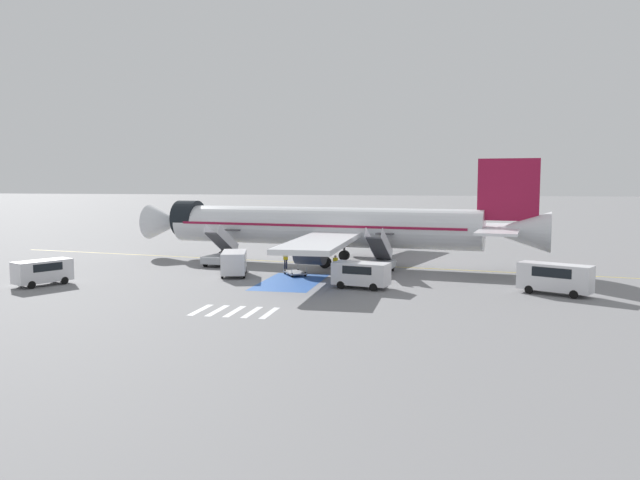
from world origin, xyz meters
TOP-DOWN VIEW (x-y plane):
  - ground_plane at (0.00, 0.00)m, footprint 600.00×600.00m
  - apron_leadline_yellow at (1.97, 0.83)m, footprint 76.30×10.58m
  - apron_stand_patch_blue at (1.97, -11.36)m, footprint 4.93×9.62m
  - apron_walkway_bar_0 at (-1.03, -23.76)m, footprint 0.44×3.60m
  - apron_walkway_bar_1 at (0.17, -23.76)m, footprint 0.44×3.60m
  - apron_walkway_bar_2 at (1.37, -23.76)m, footprint 0.44×3.60m
  - apron_walkway_bar_3 at (2.57, -23.76)m, footprint 0.44×3.60m
  - apron_walkway_bar_4 at (3.77, -23.76)m, footprint 0.44×3.60m
  - airliner at (2.61, 0.74)m, footprint 43.44×36.83m
  - boarding_stairs_forward at (-7.63, -2.44)m, footprint 2.83×5.44m
  - boarding_stairs_aft at (8.71, -4.66)m, footprint 2.83×5.44m
  - fuel_tanker at (7.94, 24.14)m, footprint 10.66×3.94m
  - service_van_0 at (22.99, -12.96)m, footprint 5.55×3.94m
  - service_van_1 at (8.26, -13.20)m, footprint 4.74×2.90m
  - service_van_2 at (-17.55, -17.31)m, footprint 3.63×4.84m
  - service_van_3 at (-3.92, -9.13)m, footprint 3.32×5.08m
  - baggage_cart at (1.38, -7.64)m, footprint 2.67×3.00m
  - ground_crew_0 at (-0.54, -3.77)m, footprint 0.44×0.26m
  - ground_crew_1 at (4.90, -6.38)m, footprint 0.49×0.40m

SIDE VIEW (x-z plane):
  - ground_plane at x=0.00m, z-range 0.00..0.00m
  - apron_leadline_yellow at x=1.97m, z-range 0.00..0.01m
  - apron_stand_patch_blue at x=1.97m, z-range 0.00..0.01m
  - apron_walkway_bar_0 at x=-1.03m, z-range 0.00..0.01m
  - apron_walkway_bar_1 at x=0.17m, z-range 0.00..0.01m
  - apron_walkway_bar_2 at x=1.37m, z-range 0.00..0.01m
  - apron_walkway_bar_3 at x=2.57m, z-range 0.00..0.01m
  - apron_walkway_bar_4 at x=3.77m, z-range 0.00..0.01m
  - baggage_cart at x=1.38m, z-range -0.18..0.69m
  - boarding_stairs_forward at x=-7.63m, z-range -1.12..3.18m
  - ground_crew_1 at x=4.90m, z-range 0.14..1.92m
  - boarding_stairs_aft at x=8.71m, z-range -1.15..3.23m
  - ground_crew_0 at x=-0.54m, z-range 0.15..1.97m
  - service_van_1 at x=8.26m, z-range 0.21..2.28m
  - service_van_2 at x=-17.55m, z-range 0.21..2.30m
  - service_van_3 at x=-3.92m, z-range 0.21..2.43m
  - service_van_0 at x=22.99m, z-range 0.22..2.57m
  - fuel_tanker at x=7.94m, z-range 0.01..3.40m
  - airliner at x=2.61m, z-range -1.48..9.17m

